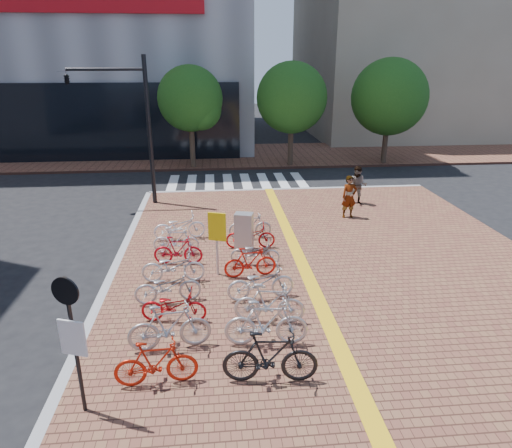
{
  "coord_description": "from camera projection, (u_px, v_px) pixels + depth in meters",
  "views": [
    {
      "loc": [
        -0.75,
        -10.21,
        6.4
      ],
      "look_at": [
        0.57,
        3.75,
        1.3
      ],
      "focal_mm": 32.0,
      "sensor_mm": 36.0,
      "label": 1
    }
  ],
  "objects": [
    {
      "name": "bike_14",
      "position": [
        250.0,
        236.0,
        15.84
      ],
      "size": [
        1.74,
        0.69,
        0.9
      ],
      "primitive_type": "imported",
      "rotation": [
        0.0,
        0.0,
        1.52
      ],
      "color": "#B10C0F",
      "rests_on": "sidewalk"
    },
    {
      "name": "bike_11",
      "position": [
        261.0,
        282.0,
        12.46
      ],
      "size": [
        1.94,
        0.9,
        0.98
      ],
      "primitive_type": "imported",
      "rotation": [
        0.0,
        0.0,
        1.71
      ],
      "color": "#B1B1B5",
      "rests_on": "sidewalk"
    },
    {
      "name": "traffic_light_pole",
      "position": [
        112.0,
        104.0,
        19.38
      ],
      "size": [
        3.44,
        1.33,
        6.41
      ],
      "color": "black",
      "rests_on": "sidewalk"
    },
    {
      "name": "bike_5",
      "position": [
        178.0,
        250.0,
        14.59
      ],
      "size": [
        1.6,
        0.57,
        0.94
      ],
      "primitive_type": "imported",
      "rotation": [
        0.0,
        0.0,
        1.49
      ],
      "color": "#AF0C1B",
      "rests_on": "sidewalk"
    },
    {
      "name": "bike_8",
      "position": [
        270.0,
        357.0,
        9.19
      ],
      "size": [
        1.99,
        0.71,
        1.17
      ],
      "primitive_type": "imported",
      "rotation": [
        0.0,
        0.0,
        1.49
      ],
      "color": "black",
      "rests_on": "sidewalk"
    },
    {
      "name": "bike_3",
      "position": [
        168.0,
        286.0,
        12.28
      ],
      "size": [
        1.85,
        0.85,
        0.94
      ],
      "primitive_type": "imported",
      "rotation": [
        0.0,
        0.0,
        1.7
      ],
      "color": "#A7A6AB",
      "rests_on": "sidewalk"
    },
    {
      "name": "bike_13",
      "position": [
        255.0,
        253.0,
        14.55
      ],
      "size": [
        1.65,
        0.77,
        0.83
      ],
      "primitive_type": "imported",
      "rotation": [
        0.0,
        0.0,
        1.43
      ],
      "color": "#AAAAAF",
      "rests_on": "sidewalk"
    },
    {
      "name": "kerb_north",
      "position": [
        288.0,
        190.0,
        23.27
      ],
      "size": [
        14.0,
        0.25,
        0.15
      ],
      "primitive_type": "cube",
      "color": "gray",
      "rests_on": "ground"
    },
    {
      "name": "ground",
      "position": [
        248.0,
        321.0,
        11.81
      ],
      "size": [
        120.0,
        120.0,
        0.0
      ],
      "primitive_type": "plane",
      "color": "black",
      "rests_on": "ground"
    },
    {
      "name": "notice_sign",
      "position": [
        72.0,
        330.0,
        7.98
      ],
      "size": [
        0.5,
        0.21,
        2.82
      ],
      "color": "black",
      "rests_on": "sidewalk"
    },
    {
      "name": "bike_7",
      "position": [
        179.0,
        226.0,
        16.61
      ],
      "size": [
        1.94,
        0.91,
        0.98
      ],
      "primitive_type": "imported",
      "rotation": [
        0.0,
        0.0,
        1.71
      ],
      "color": "white",
      "rests_on": "sidewalk"
    },
    {
      "name": "bike_2",
      "position": [
        174.0,
        306.0,
        11.4
      ],
      "size": [
        1.69,
        0.75,
        0.86
      ],
      "primitive_type": "imported",
      "rotation": [
        0.0,
        0.0,
        1.46
      ],
      "color": "#AF0C11",
      "rests_on": "sidewalk"
    },
    {
      "name": "street_trees",
      "position": [
        309.0,
        99.0,
        27.18
      ],
      "size": [
        16.2,
        4.6,
        6.35
      ],
      "color": "#38281E",
      "rests_on": "far_sidewalk"
    },
    {
      "name": "far_sidewalk",
      "position": [
        224.0,
        156.0,
        31.43
      ],
      "size": [
        70.0,
        8.0,
        0.15
      ],
      "primitive_type": "cube",
      "color": "brown",
      "rests_on": "ground"
    },
    {
      "name": "bike_15",
      "position": [
        250.0,
        226.0,
        16.7
      ],
      "size": [
        1.6,
        0.51,
        0.95
      ],
      "primitive_type": "imported",
      "rotation": [
        0.0,
        0.0,
        1.61
      ],
      "color": "#A2A2A6",
      "rests_on": "sidewalk"
    },
    {
      "name": "pedestrian_a",
      "position": [
        349.0,
        197.0,
        18.78
      ],
      "size": [
        0.68,
        0.49,
        1.77
      ],
      "primitive_type": "imported",
      "rotation": [
        0.0,
        0.0,
        0.11
      ],
      "color": "gray",
      "rests_on": "sidewalk"
    },
    {
      "name": "bike_6",
      "position": [
        176.0,
        240.0,
        15.38
      ],
      "size": [
        1.6,
        0.6,
        0.94
      ],
      "primitive_type": "imported",
      "rotation": [
        0.0,
        0.0,
        1.47
      ],
      "color": "silver",
      "rests_on": "sidewalk"
    },
    {
      "name": "bike_1",
      "position": [
        169.0,
        327.0,
        10.26
      ],
      "size": [
        1.93,
        0.72,
        1.13
      ],
      "primitive_type": "imported",
      "rotation": [
        0.0,
        0.0,
        1.68
      ],
      "color": "#A1A1A6",
      "rests_on": "sidewalk"
    },
    {
      "name": "yellow_sign",
      "position": [
        217.0,
        232.0,
        13.52
      ],
      "size": [
        0.53,
        0.23,
        2.01
      ],
      "color": "#B7B7BC",
      "rests_on": "sidewalk"
    },
    {
      "name": "bike_0",
      "position": [
        156.0,
        363.0,
        9.14
      ],
      "size": [
        1.71,
        0.59,
        1.01
      ],
      "primitive_type": "imported",
      "rotation": [
        0.0,
        0.0,
        1.64
      ],
      "color": "#B71F0D",
      "rests_on": "sidewalk"
    },
    {
      "name": "bike_10",
      "position": [
        269.0,
        303.0,
        11.31
      ],
      "size": [
        1.83,
        0.78,
        1.06
      ],
      "primitive_type": "imported",
      "rotation": [
        0.0,
        0.0,
        1.41
      ],
      "color": "#B5B5BA",
      "rests_on": "sidewalk"
    },
    {
      "name": "pedestrian_b",
      "position": [
        358.0,
        185.0,
        20.53
      ],
      "size": [
        1.04,
        0.95,
        1.73
      ],
      "primitive_type": "imported",
      "rotation": [
        0.0,
        0.0,
        -0.44
      ],
      "color": "#464B59",
      "rests_on": "sidewalk"
    },
    {
      "name": "bike_12",
      "position": [
        250.0,
        262.0,
        13.74
      ],
      "size": [
        1.63,
        0.62,
        0.96
      ],
      "primitive_type": "imported",
      "rotation": [
        0.0,
        0.0,
        1.68
      ],
      "color": "red",
      "rests_on": "sidewalk"
    },
    {
      "name": "bike_9",
      "position": [
        266.0,
        323.0,
        10.39
      ],
      "size": [
        1.95,
        0.65,
        1.16
      ],
      "primitive_type": "imported",
      "rotation": [
        0.0,
        0.0,
        1.51
      ],
      "color": "#B8B8BD",
      "rests_on": "sidewalk"
    },
    {
      "name": "building_beige",
      "position": [
        422.0,
        27.0,
        40.25
      ],
      "size": [
        20.0,
        18.0,
        18.0
      ],
      "primitive_type": "cube",
      "color": "gray",
      "rests_on": "ground"
    },
    {
      "name": "bike_4",
      "position": [
        173.0,
        266.0,
        13.42
      ],
      "size": [
        1.86,
        0.65,
        0.97
      ],
      "primitive_type": "imported",
      "rotation": [
        0.0,
        0.0,
        1.57
      ],
      "color": "silver",
      "rests_on": "sidewalk"
    },
    {
      "name": "utility_box",
      "position": [
        244.0,
        232.0,
        15.63
      ],
      "size": [
        0.7,
        0.58,
        1.32
      ],
      "primitive_type": "cube",
      "rotation": [
        0.0,
        0.0,
        -0.26
      ],
      "color": "#AAAAAF",
      "rests_on": "sidewalk"
    },
    {
      "name": "crosswalk",
      "position": [
        237.0,
        183.0,
        24.95
      ],
      "size": [
        7.5,
        4.0,
        0.01
      ],
      "color": "silver",
      "rests_on": "ground"
    }
  ]
}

